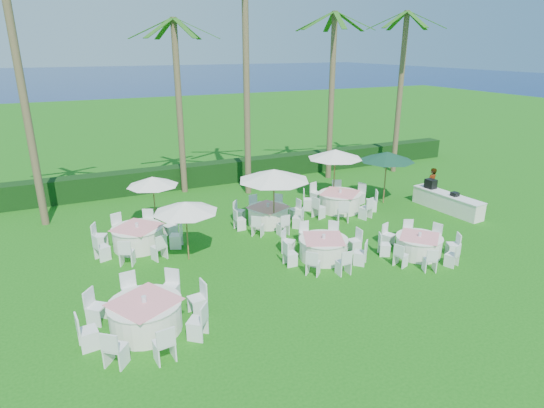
{
  "coord_description": "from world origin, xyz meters",
  "views": [
    {
      "loc": [
        -6.76,
        -11.99,
        7.42
      ],
      "look_at": [
        0.6,
        3.92,
        1.3
      ],
      "focal_mm": 30.0,
      "sensor_mm": 36.0,
      "label": 1
    }
  ],
  "objects_px": {
    "umbrella_b": "(274,175)",
    "umbrella_green": "(387,156)",
    "banquet_table_e": "(268,215)",
    "buffet_table": "(446,202)",
    "umbrella_d": "(335,154)",
    "banquet_table_f": "(340,201)",
    "umbrella_c": "(152,181)",
    "banquet_table_d": "(138,237)",
    "staff_person": "(431,184)",
    "umbrella_a": "(185,207)",
    "banquet_table_a": "(146,315)",
    "banquet_table_b": "(323,248)",
    "banquet_table_c": "(419,245)"
  },
  "relations": [
    {
      "from": "umbrella_b",
      "to": "umbrella_green",
      "type": "relative_size",
      "value": 1.11
    },
    {
      "from": "banquet_table_e",
      "to": "buffet_table",
      "type": "xyz_separation_m",
      "value": [
        8.38,
        -1.99,
        0.03
      ]
    },
    {
      "from": "umbrella_b",
      "to": "umbrella_d",
      "type": "bearing_deg",
      "value": 28.34
    },
    {
      "from": "banquet_table_f",
      "to": "umbrella_d",
      "type": "bearing_deg",
      "value": 68.63
    },
    {
      "from": "banquet_table_e",
      "to": "buffet_table",
      "type": "bearing_deg",
      "value": -13.34
    },
    {
      "from": "umbrella_c",
      "to": "buffet_table",
      "type": "xyz_separation_m",
      "value": [
        12.9,
        -3.77,
        -1.59
      ]
    },
    {
      "from": "banquet_table_d",
      "to": "staff_person",
      "type": "height_order",
      "value": "staff_person"
    },
    {
      "from": "umbrella_green",
      "to": "buffet_table",
      "type": "height_order",
      "value": "umbrella_green"
    },
    {
      "from": "umbrella_a",
      "to": "buffet_table",
      "type": "xyz_separation_m",
      "value": [
        12.48,
        -0.0,
        -1.59
      ]
    },
    {
      "from": "umbrella_green",
      "to": "banquet_table_a",
      "type": "bearing_deg",
      "value": -154.83
    },
    {
      "from": "banquet_table_e",
      "to": "staff_person",
      "type": "distance_m",
      "value": 8.9
    },
    {
      "from": "banquet_table_b",
      "to": "umbrella_green",
      "type": "xyz_separation_m",
      "value": [
        5.98,
        4.16,
        1.95
      ]
    },
    {
      "from": "banquet_table_e",
      "to": "umbrella_b",
      "type": "height_order",
      "value": "umbrella_b"
    },
    {
      "from": "umbrella_d",
      "to": "umbrella_a",
      "type": "bearing_deg",
      "value": -156.87
    },
    {
      "from": "banquet_table_a",
      "to": "umbrella_c",
      "type": "distance_m",
      "value": 7.92
    },
    {
      "from": "umbrella_c",
      "to": "buffet_table",
      "type": "bearing_deg",
      "value": -16.28
    },
    {
      "from": "umbrella_d",
      "to": "banquet_table_c",
      "type": "bearing_deg",
      "value": -94.92
    },
    {
      "from": "banquet_table_d",
      "to": "staff_person",
      "type": "bearing_deg",
      "value": -1.03
    },
    {
      "from": "umbrella_d",
      "to": "buffet_table",
      "type": "height_order",
      "value": "umbrella_d"
    },
    {
      "from": "banquet_table_e",
      "to": "umbrella_a",
      "type": "relative_size",
      "value": 1.35
    },
    {
      "from": "umbrella_c",
      "to": "umbrella_d",
      "type": "xyz_separation_m",
      "value": [
        8.92,
        -0.14,
        0.34
      ]
    },
    {
      "from": "banquet_table_e",
      "to": "staff_person",
      "type": "xyz_separation_m",
      "value": [
        8.88,
        -0.4,
        0.41
      ]
    },
    {
      "from": "staff_person",
      "to": "buffet_table",
      "type": "bearing_deg",
      "value": 61.62
    },
    {
      "from": "banquet_table_b",
      "to": "umbrella_d",
      "type": "xyz_separation_m",
      "value": [
        3.96,
        5.6,
        1.96
      ]
    },
    {
      "from": "banquet_table_a",
      "to": "umbrella_d",
      "type": "xyz_separation_m",
      "value": [
        10.69,
        7.42,
        1.91
      ]
    },
    {
      "from": "banquet_table_a",
      "to": "banquet_table_e",
      "type": "relative_size",
      "value": 1.12
    },
    {
      "from": "banquet_table_b",
      "to": "buffet_table",
      "type": "distance_m",
      "value": 8.19
    },
    {
      "from": "banquet_table_a",
      "to": "umbrella_green",
      "type": "xyz_separation_m",
      "value": [
        12.71,
        5.97,
        1.91
      ]
    },
    {
      "from": "banquet_table_b",
      "to": "staff_person",
      "type": "height_order",
      "value": "staff_person"
    },
    {
      "from": "banquet_table_a",
      "to": "staff_person",
      "type": "distance_m",
      "value": 16.1
    },
    {
      "from": "banquet_table_b",
      "to": "buffet_table",
      "type": "height_order",
      "value": "buffet_table"
    },
    {
      "from": "banquet_table_f",
      "to": "umbrella_d",
      "type": "distance_m",
      "value": 2.47
    },
    {
      "from": "umbrella_b",
      "to": "staff_person",
      "type": "relative_size",
      "value": 1.8
    },
    {
      "from": "banquet_table_a",
      "to": "banquet_table_c",
      "type": "height_order",
      "value": "banquet_table_a"
    },
    {
      "from": "umbrella_green",
      "to": "buffet_table",
      "type": "relative_size",
      "value": 0.73
    },
    {
      "from": "umbrella_a",
      "to": "banquet_table_f",
      "type": "bearing_deg",
      "value": 15.35
    },
    {
      "from": "umbrella_b",
      "to": "umbrella_c",
      "type": "xyz_separation_m",
      "value": [
        -4.44,
        2.55,
        -0.4
      ]
    },
    {
      "from": "banquet_table_b",
      "to": "banquet_table_c",
      "type": "bearing_deg",
      "value": -20.48
    },
    {
      "from": "banquet_table_b",
      "to": "umbrella_a",
      "type": "xyz_separation_m",
      "value": [
        -4.53,
        1.98,
        1.63
      ]
    },
    {
      "from": "banquet_table_d",
      "to": "umbrella_a",
      "type": "height_order",
      "value": "umbrella_a"
    },
    {
      "from": "banquet_table_f",
      "to": "umbrella_c",
      "type": "bearing_deg",
      "value": 169.23
    },
    {
      "from": "banquet_table_f",
      "to": "buffet_table",
      "type": "xyz_separation_m",
      "value": [
        4.55,
        -2.18,
        -0.01
      ]
    },
    {
      "from": "banquet_table_d",
      "to": "banquet_table_e",
      "type": "height_order",
      "value": "banquet_table_d"
    },
    {
      "from": "staff_person",
      "to": "umbrella_b",
      "type": "bearing_deg",
      "value": -8.57
    },
    {
      "from": "banquet_table_a",
      "to": "buffet_table",
      "type": "relative_size",
      "value": 0.96
    },
    {
      "from": "umbrella_a",
      "to": "umbrella_d",
      "type": "xyz_separation_m",
      "value": [
        8.49,
        3.63,
        0.33
      ]
    },
    {
      "from": "banquet_table_a",
      "to": "banquet_table_e",
      "type": "distance_m",
      "value": 8.54
    },
    {
      "from": "banquet_table_a",
      "to": "banquet_table_d",
      "type": "height_order",
      "value": "banquet_table_a"
    },
    {
      "from": "umbrella_green",
      "to": "banquet_table_e",
      "type": "bearing_deg",
      "value": -178.25
    },
    {
      "from": "umbrella_b",
      "to": "banquet_table_d",
      "type": "bearing_deg",
      "value": 173.46
    }
  ]
}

